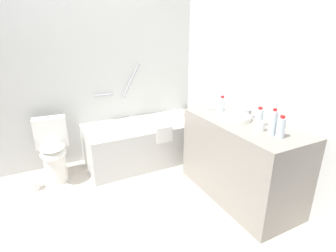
{
  "coord_description": "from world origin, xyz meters",
  "views": [
    {
      "loc": [
        -0.56,
        -2.03,
        1.72
      ],
      "look_at": [
        0.59,
        0.2,
        0.78
      ],
      "focal_mm": 27.94,
      "sensor_mm": 36.0,
      "label": 1
    }
  ],
  "objects_px": {
    "water_bottle_1": "(273,123)",
    "drinking_glass_1": "(219,106)",
    "water_bottle_3": "(259,117)",
    "toilet": "(53,151)",
    "sink_basin": "(236,117)",
    "bathtub": "(146,140)",
    "water_bottle_4": "(281,128)",
    "water_bottle_0": "(274,122)",
    "soap_dish": "(210,109)",
    "sink_faucet": "(249,114)",
    "drinking_glass_0": "(260,126)",
    "toilet_paper_roll": "(34,185)",
    "water_bottle_2": "(222,105)"
  },
  "relations": [
    {
      "from": "water_bottle_0",
      "to": "water_bottle_1",
      "type": "bearing_deg",
      "value": -144.32
    },
    {
      "from": "bathtub",
      "to": "water_bottle_1",
      "type": "xyz_separation_m",
      "value": [
        0.54,
        -1.59,
        0.67
      ]
    },
    {
      "from": "sink_faucet",
      "to": "drinking_glass_1",
      "type": "distance_m",
      "value": 0.38
    },
    {
      "from": "toilet",
      "to": "sink_basin",
      "type": "distance_m",
      "value": 2.1
    },
    {
      "from": "water_bottle_2",
      "to": "toilet_paper_roll",
      "type": "height_order",
      "value": "water_bottle_2"
    },
    {
      "from": "water_bottle_0",
      "to": "drinking_glass_1",
      "type": "height_order",
      "value": "water_bottle_0"
    },
    {
      "from": "toilet",
      "to": "sink_basin",
      "type": "height_order",
      "value": "sink_basin"
    },
    {
      "from": "bathtub",
      "to": "water_bottle_4",
      "type": "relative_size",
      "value": 8.04
    },
    {
      "from": "drinking_glass_0",
      "to": "soap_dish",
      "type": "bearing_deg",
      "value": 91.24
    },
    {
      "from": "drinking_glass_0",
      "to": "drinking_glass_1",
      "type": "height_order",
      "value": "drinking_glass_0"
    },
    {
      "from": "bathtub",
      "to": "water_bottle_0",
      "type": "bearing_deg",
      "value": -68.76
    },
    {
      "from": "sink_basin",
      "to": "water_bottle_4",
      "type": "height_order",
      "value": "water_bottle_4"
    },
    {
      "from": "water_bottle_0",
      "to": "soap_dish",
      "type": "relative_size",
      "value": 2.2
    },
    {
      "from": "sink_faucet",
      "to": "bathtub",
      "type": "bearing_deg",
      "value": 122.21
    },
    {
      "from": "water_bottle_2",
      "to": "bathtub",
      "type": "bearing_deg",
      "value": 121.24
    },
    {
      "from": "bathtub",
      "to": "water_bottle_4",
      "type": "bearing_deg",
      "value": -71.72
    },
    {
      "from": "bathtub",
      "to": "water_bottle_1",
      "type": "bearing_deg",
      "value": -71.27
    },
    {
      "from": "toilet_paper_roll",
      "to": "sink_basin",
      "type": "bearing_deg",
      "value": -27.73
    },
    {
      "from": "bathtub",
      "to": "water_bottle_3",
      "type": "xyz_separation_m",
      "value": [
        0.6,
        -1.37,
        0.65
      ]
    },
    {
      "from": "sink_basin",
      "to": "water_bottle_2",
      "type": "relative_size",
      "value": 1.59
    },
    {
      "from": "toilet_paper_roll",
      "to": "water_bottle_0",
      "type": "bearing_deg",
      "value": -35.52
    },
    {
      "from": "water_bottle_1",
      "to": "drinking_glass_1",
      "type": "height_order",
      "value": "water_bottle_1"
    },
    {
      "from": "water_bottle_1",
      "to": "sink_faucet",
      "type": "bearing_deg",
      "value": 69.36
    },
    {
      "from": "water_bottle_4",
      "to": "soap_dish",
      "type": "distance_m",
      "value": 0.95
    },
    {
      "from": "sink_basin",
      "to": "drinking_glass_0",
      "type": "xyz_separation_m",
      "value": [
        -0.01,
        -0.34,
        0.02
      ]
    },
    {
      "from": "sink_basin",
      "to": "water_bottle_1",
      "type": "bearing_deg",
      "value": -89.26
    },
    {
      "from": "water_bottle_4",
      "to": "drinking_glass_0",
      "type": "relative_size",
      "value": 2.32
    },
    {
      "from": "water_bottle_2",
      "to": "toilet_paper_roll",
      "type": "relative_size",
      "value": 1.72
    },
    {
      "from": "sink_basin",
      "to": "soap_dish",
      "type": "relative_size",
      "value": 3.4
    },
    {
      "from": "sink_basin",
      "to": "water_bottle_3",
      "type": "height_order",
      "value": "water_bottle_3"
    },
    {
      "from": "sink_basin",
      "to": "drinking_glass_0",
      "type": "relative_size",
      "value": 3.62
    },
    {
      "from": "drinking_glass_1",
      "to": "drinking_glass_0",
      "type": "bearing_deg",
      "value": -95.48
    },
    {
      "from": "sink_faucet",
      "to": "drinking_glass_0",
      "type": "height_order",
      "value": "drinking_glass_0"
    },
    {
      "from": "water_bottle_1",
      "to": "water_bottle_3",
      "type": "xyz_separation_m",
      "value": [
        0.06,
        0.22,
        -0.03
      ]
    },
    {
      "from": "water_bottle_0",
      "to": "water_bottle_2",
      "type": "relative_size",
      "value": 1.03
    },
    {
      "from": "sink_basin",
      "to": "water_bottle_1",
      "type": "distance_m",
      "value": 0.47
    },
    {
      "from": "water_bottle_0",
      "to": "water_bottle_3",
      "type": "relative_size",
      "value": 1.07
    },
    {
      "from": "sink_basin",
      "to": "water_bottle_3",
      "type": "distance_m",
      "value": 0.26
    },
    {
      "from": "toilet",
      "to": "sink_faucet",
      "type": "xyz_separation_m",
      "value": [
        1.87,
        -1.15,
        0.51
      ]
    },
    {
      "from": "soap_dish",
      "to": "toilet_paper_roll",
      "type": "height_order",
      "value": "soap_dish"
    },
    {
      "from": "drinking_glass_0",
      "to": "sink_faucet",
      "type": "bearing_deg",
      "value": 60.95
    },
    {
      "from": "water_bottle_4",
      "to": "soap_dish",
      "type": "bearing_deg",
      "value": 92.56
    },
    {
      "from": "water_bottle_0",
      "to": "water_bottle_2",
      "type": "bearing_deg",
      "value": 95.23
    },
    {
      "from": "toilet_paper_roll",
      "to": "drinking_glass_0",
      "type": "bearing_deg",
      "value": -35.07
    },
    {
      "from": "soap_dish",
      "to": "toilet_paper_roll",
      "type": "relative_size",
      "value": 0.8
    },
    {
      "from": "water_bottle_0",
      "to": "water_bottle_3",
      "type": "xyz_separation_m",
      "value": [
        0.0,
        0.17,
        -0.01
      ]
    },
    {
      "from": "water_bottle_2",
      "to": "drinking_glass_0",
      "type": "height_order",
      "value": "water_bottle_2"
    },
    {
      "from": "water_bottle_3",
      "to": "soap_dish",
      "type": "height_order",
      "value": "water_bottle_3"
    },
    {
      "from": "bathtub",
      "to": "toilet_paper_roll",
      "type": "distance_m",
      "value": 1.44
    },
    {
      "from": "toilet_paper_roll",
      "to": "drinking_glass_1",
      "type": "bearing_deg",
      "value": -18.36
    }
  ]
}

